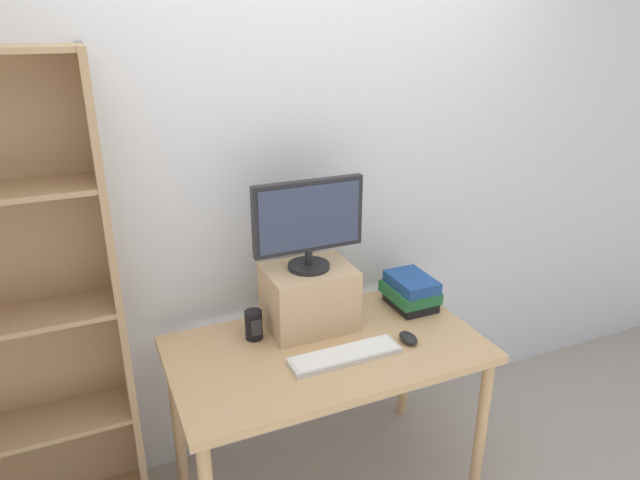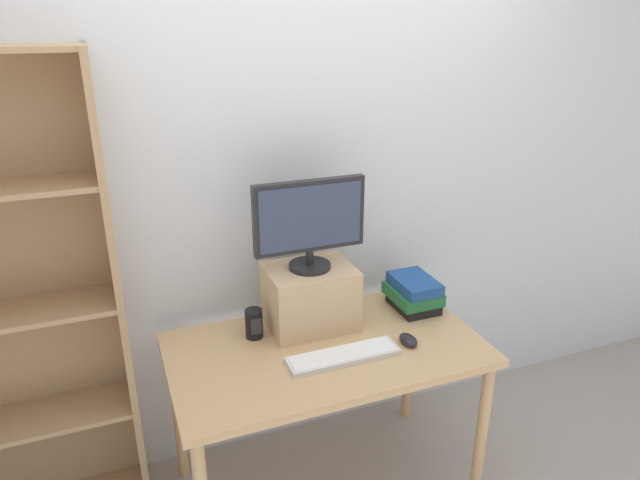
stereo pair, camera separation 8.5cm
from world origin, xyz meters
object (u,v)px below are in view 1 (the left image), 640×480
(book_stack, at_px, (411,291))
(computer_monitor, at_px, (309,222))
(keyboard, at_px, (345,355))
(computer_mouse, at_px, (408,338))
(desk_speaker, at_px, (254,325))
(desk, at_px, (327,363))
(riser_box, at_px, (310,297))

(book_stack, bearing_deg, computer_monitor, 176.78)
(keyboard, relative_size, book_stack, 1.82)
(computer_mouse, bearing_deg, computer_monitor, 137.62)
(book_stack, bearing_deg, desk_speaker, 178.51)
(desk, height_order, riser_box, riser_box)
(riser_box, distance_m, computer_mouse, 0.45)
(computer_monitor, height_order, book_stack, computer_monitor)
(keyboard, distance_m, book_stack, 0.55)
(keyboard, height_order, book_stack, book_stack)
(desk, relative_size, book_stack, 5.12)
(riser_box, height_order, computer_monitor, computer_monitor)
(book_stack, bearing_deg, computer_mouse, -123.25)
(riser_box, xyz_separation_m, keyboard, (0.03, -0.30, -0.13))
(desk_speaker, bearing_deg, book_stack, -1.49)
(riser_box, xyz_separation_m, computer_mouse, (0.32, -0.30, -0.12))
(desk, xyz_separation_m, desk_speaker, (-0.26, 0.18, 0.15))
(desk, relative_size, riser_box, 3.49)
(desk, bearing_deg, book_stack, 17.62)
(book_stack, xyz_separation_m, desk_speaker, (-0.76, 0.02, -0.01))
(riser_box, distance_m, keyboard, 0.33)
(riser_box, relative_size, computer_monitor, 0.77)
(keyboard, bearing_deg, desk_speaker, 134.65)
(keyboard, relative_size, computer_mouse, 4.41)
(desk, distance_m, riser_box, 0.29)
(computer_monitor, relative_size, keyboard, 1.04)
(desk, bearing_deg, computer_mouse, -18.31)
(computer_mouse, height_order, book_stack, book_stack)
(riser_box, xyz_separation_m, desk_speaker, (-0.26, -0.01, -0.07))
(computer_mouse, relative_size, book_stack, 0.41)
(computer_monitor, xyz_separation_m, computer_mouse, (0.32, -0.29, -0.47))
(keyboard, relative_size, desk_speaker, 3.59)
(computer_mouse, xyz_separation_m, book_stack, (0.18, 0.27, 0.06))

